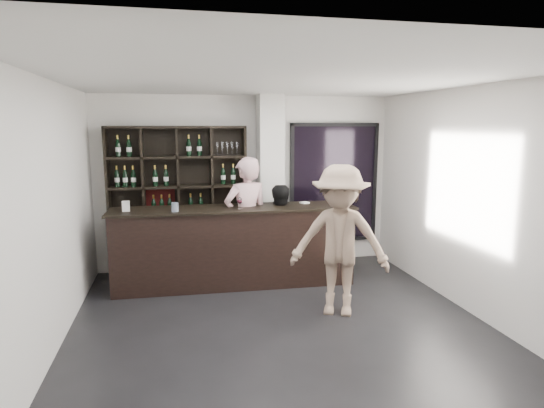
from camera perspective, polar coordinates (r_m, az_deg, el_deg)
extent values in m
cube|color=black|center=(5.57, 1.55, -15.82)|extent=(5.00, 5.50, 0.01)
cube|color=silver|center=(7.57, -0.24, 2.58)|extent=(0.40, 0.40, 2.90)
cube|color=black|center=(8.11, 7.77, 2.62)|extent=(1.60, 0.08, 2.10)
cube|color=black|center=(8.11, 7.77, 2.62)|extent=(1.48, 0.02, 1.98)
cube|color=black|center=(6.92, -4.70, -5.46)|extent=(3.56, 0.67, 1.17)
cube|color=black|center=(6.79, -4.77, -0.57)|extent=(3.64, 0.75, 0.03)
imported|color=#CA9C9F|center=(6.95, -3.22, -2.08)|extent=(0.80, 0.62, 1.94)
imported|color=black|center=(7.09, 0.75, -3.64)|extent=(0.83, 0.70, 1.51)
imported|color=gray|center=(5.82, 8.48, -4.59)|extent=(1.43, 1.17, 1.93)
cylinder|color=silver|center=(6.57, -12.09, -0.39)|extent=(0.11, 0.11, 0.13)
cube|color=white|center=(7.14, 4.11, 0.17)|extent=(0.15, 0.15, 0.02)
cube|color=white|center=(6.75, -17.87, -0.28)|extent=(0.10, 0.05, 0.15)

